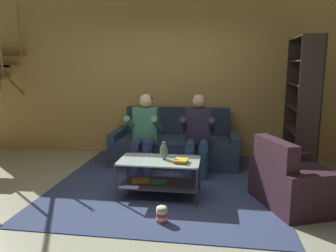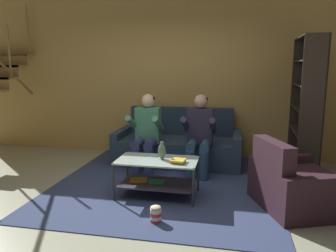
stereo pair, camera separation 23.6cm
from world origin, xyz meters
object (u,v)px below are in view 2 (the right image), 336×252
book_stack (178,161)px  vase (162,151)px  coffee_table (157,172)px  armchair (295,186)px  person_seated_left (147,130)px  person_seated_right (199,132)px  couch (179,146)px  bookshelf (308,115)px  popcorn_tub (156,214)px

book_stack → vase: bearing=152.6°
coffee_table → armchair: bearing=-1.3°
person_seated_left → vase: 1.04m
person_seated_left → person_seated_right: size_ratio=0.99×
couch → person_seated_left: 0.78m
coffee_table → person_seated_left: bearing=111.9°
person_seated_right → couch: bearing=126.6°
person_seated_left → person_seated_right: (0.82, 0.00, 0.00)m
couch → armchair: couch is taller
person_seated_right → bookshelf: (1.58, 0.29, 0.26)m
couch → bookshelf: (1.99, -0.26, 0.63)m
book_stack → bookshelf: 2.23m
person_seated_right → armchair: (1.22, -1.01, -0.39)m
person_seated_right → armchair: bearing=-39.5°
person_seated_left → book_stack: 1.26m
person_seated_left → couch: bearing=53.4°
bookshelf → armchair: bookshelf is taller
person_seated_left → coffee_table: size_ratio=1.20×
couch → popcorn_tub: bearing=-86.5°
couch → coffee_table: couch is taller
couch → bookshelf: bearing=-7.5°
armchair → bookshelf: bearing=74.7°
bookshelf → armchair: bearing=-105.3°
person_seated_left → book_stack: person_seated_left is taller
book_stack → person_seated_left: bearing=122.8°
book_stack → coffee_table: bearing=163.7°
person_seated_right → vase: (-0.37, -0.93, -0.08)m
couch → person_seated_right: bearing=-53.4°
person_seated_right → bookshelf: bearing=10.5°
bookshelf → popcorn_tub: bookshelf is taller
person_seated_left → vase: person_seated_left is taller
person_seated_right → coffee_table: bearing=-114.3°
person_seated_right → coffee_table: 1.12m
coffee_table → bookshelf: bearing=32.0°
person_seated_left → popcorn_tub: (0.55, -1.68, -0.56)m
coffee_table → person_seated_right: bearing=65.7°
couch → coffee_table: 1.52m
couch → popcorn_tub: (0.14, -2.23, -0.20)m
couch → armchair: 2.26m
person_seated_right → popcorn_tub: (-0.28, -1.68, -0.57)m
bookshelf → popcorn_tub: bearing=-133.2°
coffee_table → popcorn_tub: coffee_table is taller
person_seated_right → popcorn_tub: size_ratio=6.46×
vase → armchair: armchair is taller
person_seated_left → vase: size_ratio=5.40×
couch → armchair: (1.63, -1.56, -0.03)m
vase → book_stack: 0.27m
couch → bookshelf: size_ratio=1.02×
bookshelf → book_stack: bearing=-142.0°
armchair → popcorn_tub: armchair is taller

